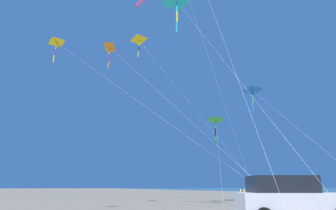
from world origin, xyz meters
TOP-DOWN VIEW (x-y plane):
  - parked_car at (-0.03, -3.58)m, footprint 4.68×3.26m
  - person_adult_flyer at (3.91, 2.20)m, footprint 0.62×0.57m
  - person_child_green_jacket at (1.45, 1.77)m, footprint 0.45×0.43m
  - kite_delta_yellow_midlevel at (5.65, 5.04)m, footprint 1.46×10.42m
  - kite_delta_blue_topmost at (4.86, 10.08)m, footprint 4.26×7.23m
  - kite_delta_black_fish_shape at (-9.97, 3.55)m, footprint 13.63×4.88m
  - kite_delta_magenta_far_left at (-1.33, 4.94)m, footprint 2.55×12.57m
  - kite_delta_orange_high_right at (-1.84, 15.55)m, footprint 8.21×12.88m
  - kite_delta_striped_overhead at (-6.02, 9.02)m, footprint 9.46×10.56m

SIDE VIEW (x-z plane):
  - person_child_green_jacket at x=1.45m, z-range 0.06..1.32m
  - parked_car at x=-0.03m, z-range 0.03..1.88m
  - person_adult_flyer at x=3.91m, z-range 0.08..1.83m
  - kite_delta_blue_topmost at x=4.86m, z-range 3.71..11.88m
  - kite_delta_yellow_midlevel at x=5.65m, z-range 4.45..14.10m
  - kite_delta_black_fish_shape at x=-9.97m, z-range 4.82..15.05m
  - kite_delta_striped_overhead at x=-6.02m, z-range 6.38..19.96m
  - kite_delta_magenta_far_left at x=-1.33m, z-range 7.82..24.76m
  - kite_delta_orange_high_right at x=-1.84m, z-range 8.88..27.65m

